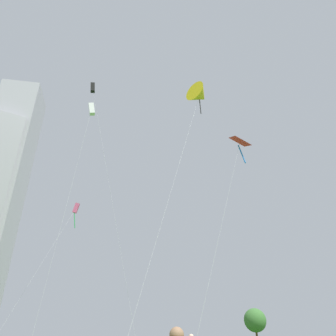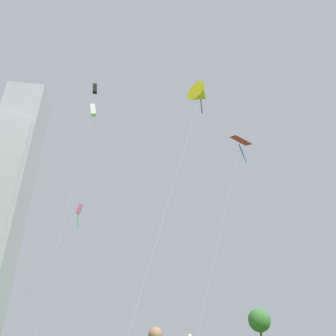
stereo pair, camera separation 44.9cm
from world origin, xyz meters
name	(u,v)px [view 1 (the left image)]	position (x,y,z in m)	size (l,w,h in m)	color
kite_flying_0	(76,209)	(-7.89, 33.11, 17.33)	(6.55, 5.16, 18.24)	silver
kite_flying_1	(240,143)	(7.58, 12.99, 17.42)	(6.78, 2.20, 18.21)	silver
kite_flying_2	(200,95)	(5.70, 18.07, 27.04)	(9.64, 8.06, 28.45)	silver
kite_flying_3	(93,89)	(-7.48, 28.03, 34.50)	(8.85, 0.85, 35.45)	silver
kite_flying_4	(92,110)	(-6.47, 19.52, 24.04)	(2.58, 0.56, 24.87)	silver
park_tree_0	(255,320)	(17.68, 35.40, 3.92)	(3.00, 3.00, 5.46)	brown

